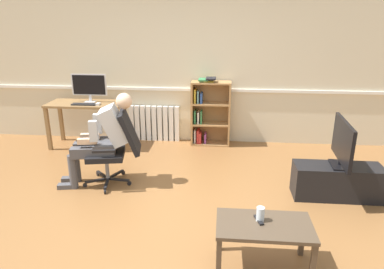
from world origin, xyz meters
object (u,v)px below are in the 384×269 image
Objects in this scene: tv_stand at (337,181)px; person_seated at (102,137)px; bookshelf at (208,113)px; tv_screen at (343,143)px; computer_mouse at (98,104)px; coffee_table at (264,230)px; drinking_glass at (260,214)px; office_chair at (117,146)px; imac_monitor at (89,86)px; computer_desk at (86,110)px; radiator at (154,123)px; keyboard at (84,104)px; spare_remote at (259,220)px.

person_seated is at bearing 177.93° from tv_stand.
tv_screen is at bearing -46.76° from bookshelf.
tv_stand is at bearing -21.51° from computer_mouse.
drinking_glass is at bearing 123.08° from coffee_table.
computer_mouse is at bearing -162.18° from office_chair.
computer_desk is at bearing -127.40° from imac_monitor.
radiator is at bearing 32.27° from computer_mouse.
computer_mouse reaches higher than tv_stand.
keyboard is at bearing 73.85° from tv_screen.
keyboard is 3.88m from tv_screen.
keyboard is 0.40× the size of office_chair.
tv_screen is (3.42, -1.35, -0.07)m from computer_mouse.
person_seated is 2.36m from spare_remote.
drinking_glass is (1.70, -1.45, -0.03)m from office_chair.
drinking_glass is (1.55, -3.17, 0.19)m from radiator.
office_chair reaches higher than radiator.
coffee_table is (1.91, -1.47, -0.27)m from person_seated.
tv_screen is (3.68, -1.47, 0.07)m from computer_desk.
keyboard reaches higher than radiator.
computer_mouse is 0.12× the size of coffee_table.
office_chair is (0.88, -1.19, -0.24)m from keyboard.
imac_monitor is 0.48× the size of person_seated.
tv_stand is (3.42, -1.35, -0.56)m from computer_mouse.
spare_remote is (1.69, -1.46, -0.08)m from office_chair.
imac_monitor is 3.95m from coffee_table.
tv_stand is at bearing 53.10° from coffee_table.
spare_remote is at bearing -64.18° from radiator.
drinking_glass is 0.06m from spare_remote.
tv_screen reaches higher than tv_stand.
computer_mouse is 3.57m from drinking_glass.
imac_monitor is (0.06, 0.08, 0.39)m from computer_desk.
office_chair is 0.94× the size of tv_stand.
keyboard is 2.63× the size of spare_remote.
spare_remote is at bearing -79.32° from bookshelf.
keyboard is at bearing 134.37° from drinking_glass.
radiator is 3.23m from tv_screen.
person_seated reaches higher than drinking_glass.
bookshelf reaches higher than keyboard.
office_chair reaches higher than computer_desk.
bookshelf is at bearing 12.27° from keyboard.
coffee_table is 5.46× the size of spare_remote.
computer_desk reaches higher than spare_remote.
bookshelf reaches higher than spare_remote.
imac_monitor is at bearing -65.54° from spare_remote.
drinking_glass is at bearing -163.08° from spare_remote.
office_chair is (0.91, -1.33, -0.11)m from computer_desk.
keyboard reaches higher than computer_desk.
office_chair is (0.66, -1.21, -0.25)m from computer_mouse.
keyboard is 3.95× the size of computer_mouse.
drinking_glass is (2.36, -2.66, -0.27)m from computer_mouse.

